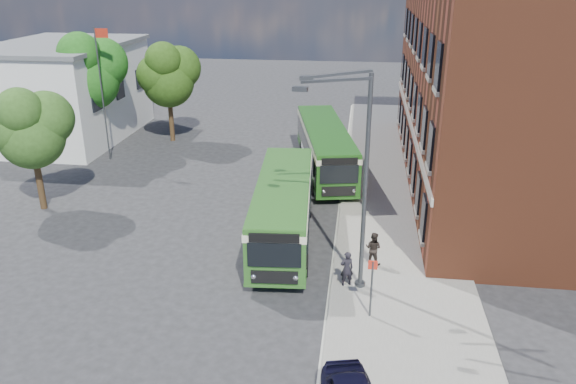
# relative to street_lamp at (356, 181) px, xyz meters

# --- Properties ---
(ground) EXTENTS (120.00, 120.00, 0.00)m
(ground) POSITION_rel_street_lamp_xyz_m (-4.84, 2.00, -4.79)
(ground) COLOR #242427
(ground) RESTS_ON ground
(pavement) EXTENTS (6.00, 48.00, 0.15)m
(pavement) POSITION_rel_street_lamp_xyz_m (2.16, 10.00, -4.72)
(pavement) COLOR gray
(pavement) RESTS_ON ground
(kerb_line) EXTENTS (0.12, 48.00, 0.01)m
(kerb_line) POSITION_rel_street_lamp_xyz_m (-0.89, 10.00, -4.79)
(kerb_line) COLOR beige
(kerb_line) RESTS_ON ground
(brick_office) EXTENTS (12.10, 26.00, 14.20)m
(brick_office) POSITION_rel_street_lamp_xyz_m (9.16, 14.00, 2.18)
(brick_office) COLOR brown
(brick_office) RESTS_ON ground
(white_building) EXTENTS (9.40, 13.40, 7.30)m
(white_building) POSITION_rel_street_lamp_xyz_m (-22.84, 20.00, -1.13)
(white_building) COLOR silver
(white_building) RESTS_ON ground
(flagpole) EXTENTS (0.95, 0.10, 9.00)m
(flagpole) POSITION_rel_street_lamp_xyz_m (-17.29, 15.00, 0.15)
(flagpole) COLOR #3D4043
(flagpole) RESTS_ON ground
(street_lamp) EXTENTS (2.96, 2.38, 9.00)m
(street_lamp) POSITION_rel_street_lamp_xyz_m (0.00, 0.00, 0.00)
(street_lamp) COLOR #3D4043
(street_lamp) RESTS_ON ground
(bus_stop_sign) EXTENTS (0.35, 0.08, 2.52)m
(bus_stop_sign) POSITION_rel_street_lamp_xyz_m (0.76, -2.20, -3.28)
(bus_stop_sign) COLOR #3D4043
(bus_stop_sign) RESTS_ON ground
(bus_front) EXTENTS (3.35, 11.14, 3.02)m
(bus_front) POSITION_rel_street_lamp_xyz_m (-3.47, 4.24, -2.96)
(bus_front) COLOR #2D6122
(bus_front) RESTS_ON ground
(bus_rear) EXTENTS (4.94, 12.49, 3.02)m
(bus_rear) POSITION_rel_street_lamp_xyz_m (-2.18, 14.52, -2.96)
(bus_rear) COLOR #1C4E15
(bus_rear) RESTS_ON ground
(pedestrian_a) EXTENTS (0.66, 0.54, 1.56)m
(pedestrian_a) POSITION_rel_street_lamp_xyz_m (-0.21, -0.06, -3.86)
(pedestrian_a) COLOR black
(pedestrian_a) RESTS_ON pavement
(pedestrian_b) EXTENTS (0.90, 0.81, 1.52)m
(pedestrian_b) POSITION_rel_street_lamp_xyz_m (0.89, 1.96, -3.88)
(pedestrian_b) COLOR black
(pedestrian_b) RESTS_ON pavement
(tree_left) EXTENTS (4.09, 3.89, 6.91)m
(tree_left) POSITION_rel_street_lamp_xyz_m (-17.26, 6.16, -0.10)
(tree_left) COLOR #372514
(tree_left) RESTS_ON ground
(tree_mid) EXTENTS (5.07, 4.82, 8.56)m
(tree_mid) POSITION_rel_street_lamp_xyz_m (-19.14, 16.95, 1.02)
(tree_mid) COLOR #372514
(tree_mid) RESTS_ON ground
(tree_right) EXTENTS (4.51, 4.29, 7.62)m
(tree_right) POSITION_rel_street_lamp_xyz_m (-14.36, 19.95, 0.38)
(tree_right) COLOR #372514
(tree_right) RESTS_ON ground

